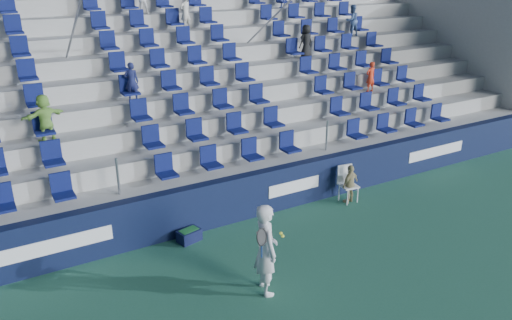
{
  "coord_description": "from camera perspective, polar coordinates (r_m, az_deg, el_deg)",
  "views": [
    {
      "loc": [
        -5.54,
        -7.09,
        6.08
      ],
      "look_at": [
        0.2,
        2.8,
        1.7
      ],
      "focal_mm": 35.0,
      "sensor_mm": 36.0,
      "label": 1
    }
  ],
  "objects": [
    {
      "name": "tennis_player",
      "position": [
        9.91,
        1.15,
        -10.15
      ],
      "size": [
        0.7,
        0.78,
        1.92
      ],
      "color": "silver",
      "rests_on": "ground"
    },
    {
      "name": "ground",
      "position": [
        10.86,
        6.69,
        -13.25
      ],
      "size": [
        70.0,
        70.0,
        0.0
      ],
      "primitive_type": "plane",
      "color": "#2A6349",
      "rests_on": "ground"
    },
    {
      "name": "line_judge",
      "position": [
        14.0,
        10.71,
        -2.68
      ],
      "size": [
        0.7,
        0.43,
        1.11
      ],
      "primitive_type": "imported",
      "rotation": [
        0.0,
        0.0,
        3.4
      ],
      "color": "tan",
      "rests_on": "ground"
    },
    {
      "name": "ball_bin",
      "position": [
        12.12,
        -7.65,
        -8.48
      ],
      "size": [
        0.6,
        0.47,
        0.3
      ],
      "color": "#0D1233",
      "rests_on": "ground"
    },
    {
      "name": "grandstand",
      "position": [
        16.78,
        -10.03,
        7.03
      ],
      "size": [
        24.0,
        8.17,
        6.63
      ],
      "color": "#A6A6A1",
      "rests_on": "ground"
    },
    {
      "name": "line_judge_chair",
      "position": [
        14.1,
        10.31,
        -2.34
      ],
      "size": [
        0.51,
        0.52,
        1.03
      ],
      "color": "white",
      "rests_on": "ground"
    },
    {
      "name": "sponsor_wall",
      "position": [
        12.87,
        -1.54,
        -4.25
      ],
      "size": [
        24.0,
        0.32,
        1.2
      ],
      "color": "#0E1634",
      "rests_on": "ground"
    }
  ]
}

